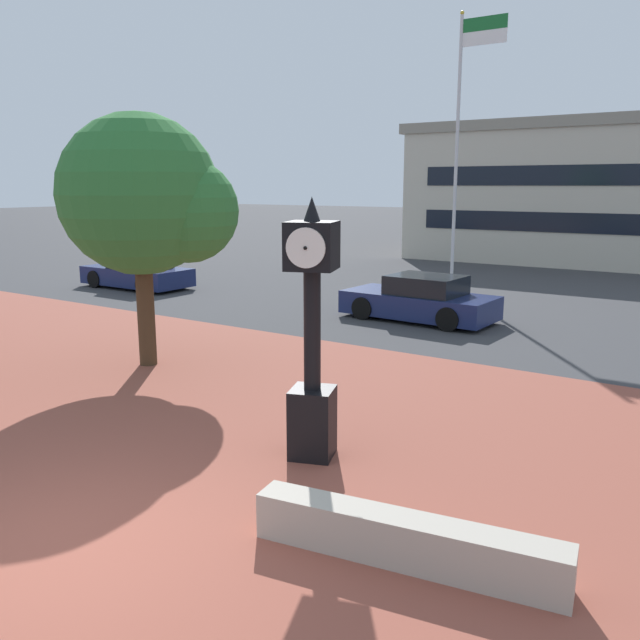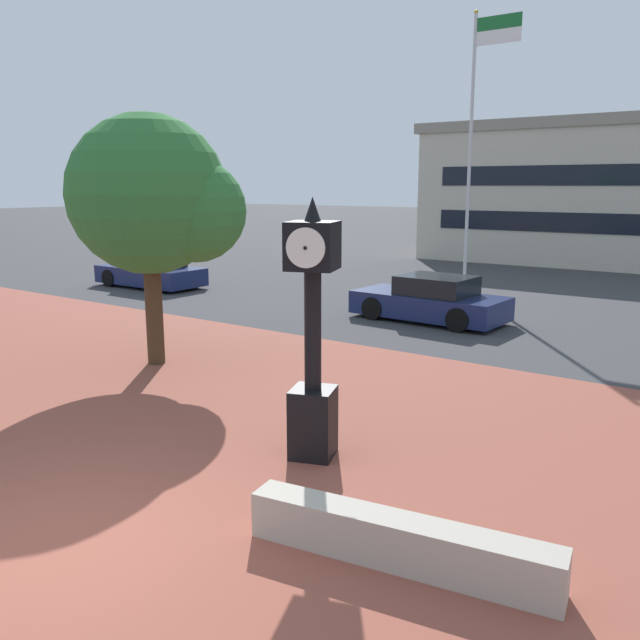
{
  "view_description": "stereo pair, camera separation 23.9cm",
  "coord_description": "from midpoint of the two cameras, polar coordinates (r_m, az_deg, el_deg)",
  "views": [
    {
      "loc": [
        5.79,
        -3.72,
        3.74
      ],
      "look_at": [
        1.18,
        3.26,
        2.01
      ],
      "focal_mm": 36.82,
      "sensor_mm": 36.0,
      "label": 1
    },
    {
      "loc": [
        5.99,
        -3.58,
        3.74
      ],
      "look_at": [
        1.18,
        3.26,
        2.01
      ],
      "focal_mm": 36.82,
      "sensor_mm": 36.0,
      "label": 2
    }
  ],
  "objects": [
    {
      "name": "flagpole_primary",
      "position": [
        24.37,
        11.93,
        15.72
      ],
      "size": [
        1.66,
        0.14,
        9.55
      ],
      "color": "silver",
      "rests_on": "ground"
    },
    {
      "name": "planter_wall",
      "position": [
        6.96,
        6.38,
        -18.51
      ],
      "size": [
        3.22,
        0.88,
        0.5
      ],
      "primitive_type": "cube",
      "rotation": [
        0.0,
        0.0,
        0.15
      ],
      "color": "#ADA393",
      "rests_on": "ground"
    },
    {
      "name": "car_street_mid",
      "position": [
        18.61,
        8.37,
        1.71
      ],
      "size": [
        4.33,
        2.09,
        1.28
      ],
      "rotation": [
        0.0,
        0.0,
        1.52
      ],
      "color": "navy",
      "rests_on": "ground"
    },
    {
      "name": "plaza_brick_paving",
      "position": [
        9.43,
        -8.84,
        -11.84
      ],
      "size": [
        44.0,
        13.38,
        0.01
      ],
      "primitive_type": "cube",
      "color": "brown",
      "rests_on": "ground"
    },
    {
      "name": "ground_plane",
      "position": [
        7.87,
        -22.76,
        -17.67
      ],
      "size": [
        200.0,
        200.0,
        0.0
      ],
      "primitive_type": "plane",
      "color": "#38383A"
    },
    {
      "name": "car_street_far",
      "position": [
        25.27,
        -15.82,
        4.0
      ],
      "size": [
        4.23,
        1.95,
        1.28
      ],
      "rotation": [
        0.0,
        0.0,
        1.57
      ],
      "color": "navy",
      "rests_on": "ground"
    },
    {
      "name": "street_clock",
      "position": [
        8.9,
        -1.45,
        -1.83
      ],
      "size": [
        0.81,
        0.83,
        3.59
      ],
      "rotation": [
        0.0,
        0.0,
        0.35
      ],
      "color": "black",
      "rests_on": "ground"
    },
    {
      "name": "plaza_tree",
      "position": [
        13.93,
        -15.07,
        10.14
      ],
      "size": [
        3.5,
        3.25,
        5.18
      ],
      "color": "#42301E",
      "rests_on": "ground"
    }
  ]
}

